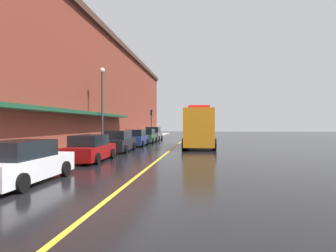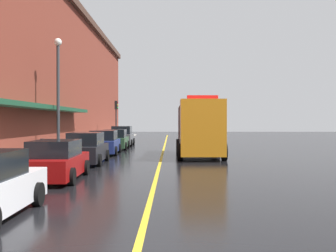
% 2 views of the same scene
% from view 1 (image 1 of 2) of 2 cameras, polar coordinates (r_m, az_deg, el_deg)
% --- Properties ---
extents(ground_plane, '(112.00, 112.00, 0.00)m').
position_cam_1_polar(ground_plane, '(32.47, 2.00, -3.52)').
color(ground_plane, black).
extents(sidewalk_left, '(2.40, 70.00, 0.15)m').
position_cam_1_polar(sidewalk_left, '(33.56, -8.62, -3.27)').
color(sidewalk_left, '#ADA8A0').
rests_on(sidewalk_left, ground).
extents(lane_center_stripe, '(0.16, 70.00, 0.01)m').
position_cam_1_polar(lane_center_stripe, '(32.47, 2.00, -3.51)').
color(lane_center_stripe, gold).
rests_on(lane_center_stripe, ground).
extents(brick_building_left, '(13.74, 64.00, 12.29)m').
position_cam_1_polar(brick_building_left, '(35.55, -20.85, 6.73)').
color(brick_building_left, maroon).
rests_on(brick_building_left, ground).
extents(parked_car_0, '(2.03, 4.84, 1.59)m').
position_cam_1_polar(parked_car_0, '(12.20, -26.40, -6.47)').
color(parked_car_0, silver).
rests_on(parked_car_0, ground).
extents(parked_car_1, '(2.09, 4.66, 1.56)m').
position_cam_1_polar(parked_car_1, '(17.94, -14.88, -4.32)').
color(parked_car_1, maroon).
rests_on(parked_car_1, ground).
extents(parked_car_2, '(2.05, 4.74, 1.69)m').
position_cam_1_polar(parked_car_2, '(23.77, -9.52, -3.03)').
color(parked_car_2, black).
rests_on(parked_car_2, ground).
extents(parked_car_3, '(2.13, 4.42, 1.66)m').
position_cam_1_polar(parked_car_3, '(29.70, -6.26, -2.38)').
color(parked_car_3, navy).
rests_on(parked_car_3, ground).
extents(parked_car_4, '(2.11, 4.14, 1.61)m').
position_cam_1_polar(parked_car_4, '(34.63, -4.18, -2.02)').
color(parked_car_4, '#2D5133').
rests_on(parked_car_4, ground).
extents(parked_car_5, '(2.15, 4.50, 1.82)m').
position_cam_1_polar(parked_car_5, '(39.65, -2.86, -1.59)').
color(parked_car_5, '#595B60').
rests_on(parked_car_5, ground).
extents(utility_truck, '(2.86, 8.38, 3.77)m').
position_cam_1_polar(utility_truck, '(27.49, 6.15, -0.48)').
color(utility_truck, orange).
rests_on(utility_truck, ground).
extents(parking_meter_0, '(0.14, 0.18, 1.33)m').
position_cam_1_polar(parking_meter_0, '(21.29, -15.55, -2.71)').
color(parking_meter_0, '#4C4C51').
rests_on(parking_meter_0, sidewalk_left).
extents(parking_meter_1, '(0.14, 0.18, 1.33)m').
position_cam_1_polar(parking_meter_1, '(36.76, -5.86, -1.41)').
color(parking_meter_1, '#4C4C51').
rests_on(parking_meter_1, sidewalk_left).
extents(parking_meter_2, '(0.14, 0.18, 1.33)m').
position_cam_1_polar(parking_meter_2, '(39.25, -5.03, -1.30)').
color(parking_meter_2, '#4C4C51').
rests_on(parking_meter_2, sidewalk_left).
extents(street_lamp_left, '(0.44, 0.44, 6.94)m').
position_cam_1_polar(street_lamp_left, '(26.14, -12.66, 5.19)').
color(street_lamp_left, '#33383D').
rests_on(street_lamp_left, sidewalk_left).
extents(traffic_light_near, '(0.38, 0.36, 4.30)m').
position_cam_1_polar(traffic_light_near, '(45.69, -3.25, 1.57)').
color(traffic_light_near, '#232326').
rests_on(traffic_light_near, sidewalk_left).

